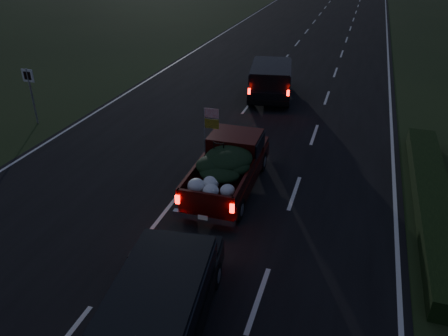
% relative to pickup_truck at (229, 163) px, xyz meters
% --- Properties ---
extents(ground, '(120.00, 120.00, 0.00)m').
position_rel_pickup_truck_xyz_m(ground, '(-1.41, -2.20, -0.92)').
color(ground, black).
rests_on(ground, ground).
extents(road_asphalt, '(14.00, 120.00, 0.02)m').
position_rel_pickup_truck_xyz_m(road_asphalt, '(-1.41, -2.20, -0.91)').
color(road_asphalt, black).
rests_on(road_asphalt, ground).
extents(hedge_row, '(1.00, 10.00, 0.60)m').
position_rel_pickup_truck_xyz_m(hedge_row, '(6.39, 0.80, -0.62)').
color(hedge_row, black).
rests_on(hedge_row, ground).
extents(route_sign, '(0.55, 0.08, 2.50)m').
position_rel_pickup_truck_xyz_m(route_sign, '(-9.91, 2.80, 0.74)').
color(route_sign, gray).
rests_on(route_sign, ground).
extents(pickup_truck, '(1.89, 4.72, 2.46)m').
position_rel_pickup_truck_xyz_m(pickup_truck, '(0.00, 0.00, 0.00)').
color(pickup_truck, '#3A0A07').
rests_on(pickup_truck, ground).
extents(lead_suv, '(2.81, 5.14, 1.40)m').
position_rel_pickup_truck_xyz_m(lead_suv, '(-0.69, 9.55, 0.14)').
color(lead_suv, black).
rests_on(lead_suv, ground).
extents(rear_suv, '(2.35, 4.48, 1.23)m').
position_rel_pickup_truck_xyz_m(rear_suv, '(0.47, -6.17, 0.01)').
color(rear_suv, black).
rests_on(rear_suv, ground).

